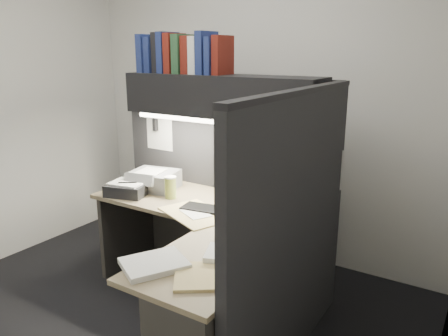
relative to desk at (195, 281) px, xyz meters
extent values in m
plane|color=black|center=(-0.43, 0.00, -0.44)|extent=(3.50, 3.50, 0.00)
cube|color=white|center=(-0.43, 1.50, 0.91)|extent=(3.50, 0.04, 2.70)
cube|color=black|center=(-0.40, 0.93, 0.36)|extent=(1.90, 0.06, 1.60)
cube|color=black|center=(0.55, 0.18, 0.36)|extent=(0.06, 1.50, 1.60)
cube|color=#806F51|center=(-0.33, 0.56, 0.27)|extent=(1.70, 0.68, 0.03)
cube|color=#806F51|center=(0.22, -0.20, 0.27)|extent=(0.60, 0.85, 0.03)
cube|color=#322F2C|center=(-0.33, 0.86, -0.09)|extent=(1.61, 0.02, 0.70)
cube|color=#322F2C|center=(-1.13, 0.56, -0.09)|extent=(0.04, 0.61, 0.70)
cube|color=black|center=(-0.30, 0.75, 1.06)|extent=(1.55, 0.34, 0.30)
cylinder|color=white|center=(-0.30, 0.61, 0.89)|extent=(1.32, 0.04, 0.04)
cube|color=black|center=(-0.11, 0.82, 0.32)|extent=(0.40, 0.26, 0.07)
cube|color=black|center=(-0.11, 0.82, 0.45)|extent=(0.06, 0.05, 0.13)
cube|color=black|center=(-0.11, 0.82, 0.68)|extent=(0.53, 0.07, 0.35)
cube|color=#6496DC|center=(-0.11, 0.80, 0.68)|extent=(0.48, 0.04, 0.31)
cube|color=black|center=(-0.15, 0.43, 0.30)|extent=(0.49, 0.23, 0.02)
cube|color=navy|center=(0.18, 0.50, 0.29)|extent=(0.24, 0.22, 0.00)
ellipsoid|color=black|center=(0.19, 0.51, 0.31)|extent=(0.11, 0.13, 0.04)
cube|color=#BDB291|center=(0.32, 0.73, 0.33)|extent=(0.25, 0.26, 0.08)
cylinder|color=#B1A947|center=(-0.59, 0.50, 0.37)|extent=(0.09, 0.09, 0.16)
cube|color=gray|center=(-0.86, 0.61, 0.36)|extent=(0.41, 0.37, 0.14)
cube|color=black|center=(-0.92, 0.38, 0.33)|extent=(0.36, 0.32, 0.09)
cube|color=#D6BE78|center=(-0.23, 0.32, 0.29)|extent=(0.59, 0.50, 0.01)
cube|color=white|center=(0.31, -0.12, 0.31)|extent=(0.30, 0.28, 0.05)
cube|color=white|center=(0.03, -0.40, 0.30)|extent=(0.38, 0.40, 0.03)
cube|color=#D6BE78|center=(0.29, -0.37, 0.30)|extent=(0.34, 0.36, 0.02)
cube|color=navy|center=(-0.98, 0.74, 1.35)|extent=(0.06, 0.22, 0.29)
cube|color=navy|center=(-0.91, 0.75, 1.34)|extent=(0.06, 0.22, 0.27)
cube|color=black|center=(-0.84, 0.76, 1.36)|extent=(0.06, 0.22, 0.30)
cube|color=navy|center=(-0.77, 0.74, 1.36)|extent=(0.06, 0.22, 0.31)
cube|color=#611911|center=(-0.70, 0.74, 1.35)|extent=(0.06, 0.22, 0.30)
cube|color=#24482B|center=(-0.63, 0.74, 1.35)|extent=(0.07, 0.22, 0.29)
cube|color=#611911|center=(-0.56, 0.76, 1.34)|extent=(0.07, 0.22, 0.27)
cube|color=silver|center=(-0.48, 0.75, 1.34)|extent=(0.06, 0.22, 0.27)
cube|color=navy|center=(-0.41, 0.73, 1.36)|extent=(0.06, 0.22, 0.30)
cube|color=navy|center=(-0.33, 0.73, 1.34)|extent=(0.05, 0.22, 0.26)
cube|color=#611911|center=(-0.28, 0.75, 1.34)|extent=(0.05, 0.22, 0.27)
cube|color=white|center=(0.27, 0.90, 0.61)|extent=(0.21, 0.00, 0.28)
cube|color=white|center=(0.49, 0.90, 0.59)|extent=(0.21, 0.00, 0.28)
cube|color=white|center=(-1.03, 0.90, 0.71)|extent=(0.28, 0.00, 0.34)
cube|color=black|center=(0.52, 0.05, 0.58)|extent=(0.00, 0.18, 0.22)
cube|color=white|center=(0.52, -0.30, 0.51)|extent=(0.00, 0.21, 0.28)
camera|label=1|loc=(1.45, -1.94, 1.38)|focal=35.00mm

